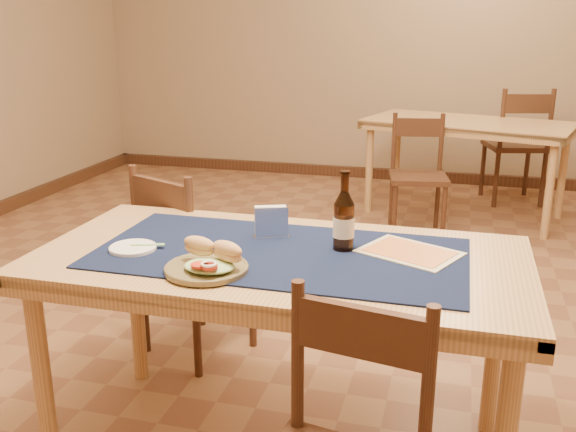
% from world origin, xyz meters
% --- Properties ---
extents(room, '(6.04, 7.04, 2.84)m').
position_xyz_m(room, '(0.00, 0.00, 1.40)').
color(room, brown).
rests_on(room, ground).
extents(main_table, '(1.60, 0.80, 0.75)m').
position_xyz_m(main_table, '(0.00, -0.80, 0.67)').
color(main_table, tan).
rests_on(main_table, ground).
extents(placemat, '(1.20, 0.60, 0.01)m').
position_xyz_m(placemat, '(0.00, -0.80, 0.75)').
color(placemat, '#0E1634').
rests_on(placemat, main_table).
extents(baseboard, '(6.00, 7.00, 0.10)m').
position_xyz_m(baseboard, '(0.00, 0.00, 0.05)').
color(baseboard, '#412617').
rests_on(baseboard, ground).
extents(back_table, '(1.66, 1.13, 0.75)m').
position_xyz_m(back_table, '(0.59, 2.40, 0.67)').
color(back_table, tan).
rests_on(back_table, ground).
extents(chair_main_far, '(0.54, 0.54, 0.89)m').
position_xyz_m(chair_main_far, '(-0.59, -0.22, 0.46)').
color(chair_main_far, '#412617').
rests_on(chair_main_far, ground).
extents(chair_back_near, '(0.46, 0.46, 0.85)m').
position_xyz_m(chair_back_near, '(0.27, 1.85, 0.44)').
color(chair_back_near, '#412617').
rests_on(chair_back_near, ground).
extents(chair_back_far, '(0.55, 0.55, 0.97)m').
position_xyz_m(chair_back_far, '(1.00, 2.89, 0.51)').
color(chair_back_far, '#412617').
rests_on(chair_back_far, ground).
extents(sandwich_plate, '(0.26, 0.25, 0.10)m').
position_xyz_m(sandwich_plate, '(-0.16, -1.02, 0.78)').
color(sandwich_plate, brown).
rests_on(sandwich_plate, placemat).
extents(side_plate, '(0.16, 0.16, 0.01)m').
position_xyz_m(side_plate, '(-0.48, -0.90, 0.76)').
color(side_plate, white).
rests_on(side_plate, placemat).
extents(fork, '(0.11, 0.05, 0.00)m').
position_xyz_m(fork, '(-0.43, -0.88, 0.77)').
color(fork, '#74BF69').
rests_on(fork, side_plate).
extents(beer_bottle, '(0.07, 0.07, 0.27)m').
position_xyz_m(beer_bottle, '(0.19, -0.72, 0.85)').
color(beer_bottle, '#45210C').
rests_on(beer_bottle, placemat).
extents(napkin_holder, '(0.13, 0.09, 0.11)m').
position_xyz_m(napkin_holder, '(-0.07, -0.66, 0.81)').
color(napkin_holder, silver).
rests_on(napkin_holder, placemat).
extents(menu_card, '(0.36, 0.33, 0.01)m').
position_xyz_m(menu_card, '(0.41, -0.70, 0.76)').
color(menu_card, beige).
rests_on(menu_card, placemat).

